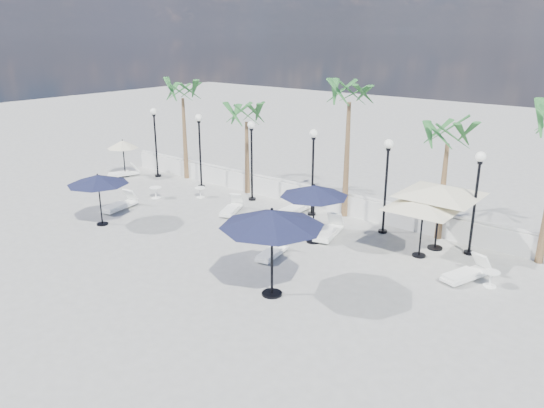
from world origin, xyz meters
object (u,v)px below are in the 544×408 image
Objects in this scene: parasol_cream_sq_a at (441,185)px; parasol_cream_small at (123,145)px; lounger_0 at (124,173)px; parasol_navy_right at (272,219)px; lounger_6 at (272,252)px; lounger_3 at (329,231)px; lounger_2 at (232,208)px; parasol_navy_mid at (314,191)px; lounger_1 at (120,205)px; lounger_4 at (295,208)px; parasol_navy_left at (98,180)px; lounger_5 at (466,273)px; parasol_cream_sq_b at (424,199)px.

parasol_cream_sq_a is 17.86m from parasol_cream_small.
parasol_navy_right is (15.31, -5.80, 2.30)m from lounger_0.
lounger_6 is 0.82× the size of parasol_cream_small.
lounger_3 is at bearing -2.77° from parasol_cream_small.
parasol_cream_small reaches higher than lounger_2.
parasol_navy_mid is at bearing 14.54° from lounger_0.
lounger_4 is (6.56, 4.63, 0.01)m from lounger_1.
lounger_5 is at bearing 17.52° from parasol_navy_left.
parasol_cream_small is (-5.77, 5.47, -0.17)m from parasol_navy_left.
lounger_6 is 3.71m from parasol_navy_right.
lounger_1 is at bearing -165.99° from parasol_navy_mid.
parasol_cream_sq_b is (-2.00, 0.85, 1.93)m from lounger_5.
lounger_0 is 0.32× the size of parasol_cream_sq_a.
parasol_navy_mid is (-0.18, -0.84, 1.82)m from lounger_3.
parasol_cream_small is at bearing 164.02° from lounger_3.
lounger_3 is at bearing -21.27° from lounger_2.
lounger_3 is 14.15m from parasol_cream_small.
parasol_navy_right is 7.16m from parasol_cream_sq_a.
parasol_navy_right reaches higher than parasol_navy_mid.
lounger_5 is at bearing 4.27° from parasol_navy_mid.
parasol_cream_sq_a is (12.05, 6.27, 0.52)m from parasol_navy_left.
parasol_cream_sq_a is (17.82, 0.90, 2.27)m from lounger_0.
lounger_3 is 0.38× the size of parasol_cream_sq_a.
lounger_1 is at bearing -174.70° from lounger_3.
parasol_navy_mid is (13.86, -1.42, 1.86)m from lounger_0.
lounger_0 is 14.05m from lounger_3.
parasol_navy_right is at bearing -22.42° from lounger_1.
parasol_navy_left reaches higher than lounger_2.
lounger_4 is at bearing -173.58° from lounger_5.
lounger_6 is at bearing -138.27° from lounger_5.
parasol_navy_right is (1.81, -2.27, 2.30)m from lounger_6.
lounger_0 is 0.90× the size of lounger_5.
lounger_0 is at bearing 164.43° from lounger_3.
parasol_navy_right is (4.05, -6.73, 2.26)m from lounger_4.
parasol_cream_small reaches higher than lounger_4.
parasol_navy_right reaches higher than parasol_cream_sq_a.
lounger_0 is at bearing 174.14° from parasol_navy_mid.
lounger_1 is 1.00× the size of lounger_4.
lounger_0 is at bearing 159.25° from parasol_navy_right.
lounger_5 reaches higher than lounger_6.
lounger_1 reaches higher than lounger_0.
lounger_3 is 0.64× the size of parasol_navy_right.
parasol_navy_left reaches higher than lounger_4.
lounger_1 is 15.19m from lounger_5.
parasol_cream_sq_a is at bearing 8.11° from lounger_1.
lounger_0 is 0.70× the size of parasol_navy_left.
parasol_cream_sq_a is at bearing -13.11° from lounger_2.
parasol_cream_sq_a is at bearing 8.16° from lounger_3.
lounger_5 is 0.61× the size of parasol_navy_right.
parasol_navy_mid is at bearing -115.49° from lounger_3.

